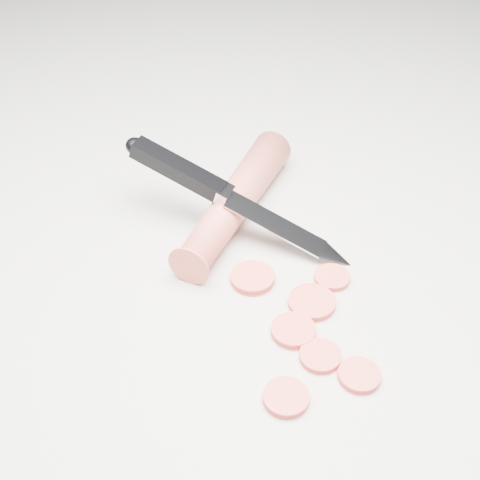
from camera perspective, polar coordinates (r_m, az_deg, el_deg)
name	(u,v)px	position (r m, az deg, el deg)	size (l,w,h in m)	color
ground	(261,282)	(0.57, 1.81, -3.63)	(2.40, 2.40, 0.00)	beige
carrot	(236,201)	(0.62, -0.38, 3.38)	(0.03, 0.03, 0.19)	#DE5446
carrot_slice_0	(286,398)	(0.49, 3.95, -13.27)	(0.03, 0.03, 0.01)	#F34F3F
carrot_slice_1	(359,375)	(0.51, 10.14, -11.31)	(0.03, 0.03, 0.01)	#F34F3F
carrot_slice_2	(293,331)	(0.53, 4.57, -7.71)	(0.04, 0.04, 0.01)	#F34F3F
carrot_slice_3	(332,278)	(0.57, 7.85, -3.20)	(0.03, 0.03, 0.01)	#F34F3F
carrot_slice_4	(312,302)	(0.55, 6.14, -5.32)	(0.04, 0.04, 0.01)	#F34F3F
carrot_slice_5	(252,278)	(0.57, 1.07, -3.25)	(0.04, 0.04, 0.01)	#F34F3F
carrot_slice_6	(320,356)	(0.52, 6.86, -9.81)	(0.03, 0.03, 0.01)	#F34F3F
kitchen_knife	(237,199)	(0.59, -0.24, 3.56)	(0.16, 0.18, 0.08)	silver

